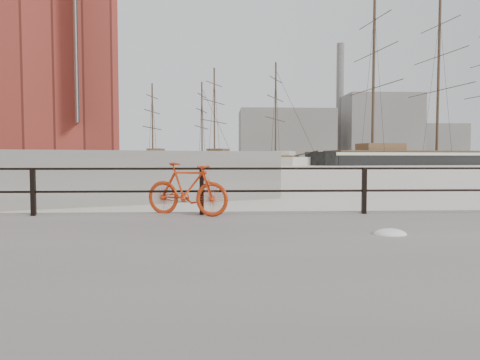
# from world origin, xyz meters

# --- Properties ---
(ground) EXTENTS (400.00, 400.00, 0.00)m
(ground) POSITION_xyz_m (0.00, 0.00, 0.00)
(ground) COLOR white
(ground) RESTS_ON ground
(promenade) EXTENTS (36.00, 8.00, 0.35)m
(promenade) POSITION_xyz_m (0.00, -4.00, 0.17)
(promenade) COLOR gray
(promenade) RESTS_ON ground
(far_quay) EXTENTS (78.44, 148.07, 1.80)m
(far_quay) POSITION_xyz_m (-40.00, 72.00, 0.90)
(far_quay) COLOR gray
(far_quay) RESTS_ON ground
(guardrail) EXTENTS (28.00, 0.10, 1.00)m
(guardrail) POSITION_xyz_m (0.00, -0.15, 0.85)
(guardrail) COLOR black
(guardrail) RESTS_ON promenade
(bicycle) EXTENTS (1.81, 0.96, 1.11)m
(bicycle) POSITION_xyz_m (-3.80, -0.27, 0.91)
(bicycle) COLOR #BE300C
(bicycle) RESTS_ON promenade
(barque_black) EXTENTS (68.96, 31.54, 37.15)m
(barque_black) POSITION_xyz_m (43.68, 80.89, 0.00)
(barque_black) COLOR black
(barque_black) RESTS_ON ground
(schooner_mid) EXTENTS (33.06, 24.56, 21.78)m
(schooner_mid) POSITION_xyz_m (2.09, 80.90, 0.00)
(schooner_mid) COLOR beige
(schooner_mid) RESTS_ON ground
(schooner_left) EXTENTS (23.69, 14.38, 17.01)m
(schooner_left) POSITION_xyz_m (-11.40, 75.28, 0.00)
(schooner_left) COLOR silver
(schooner_left) RESTS_ON ground
(workboat_near) EXTENTS (13.62, 9.16, 7.00)m
(workboat_near) POSITION_xyz_m (-21.56, 30.65, 0.00)
(workboat_near) COLOR black
(workboat_near) RESTS_ON ground
(apartment_cream) EXTENTS (24.16, 21.40, 21.20)m
(apartment_cream) POSITION_xyz_m (-38.11, 61.98, 12.40)
(apartment_cream) COLOR beige
(apartment_cream) RESTS_ON far_quay
(apartment_grey) EXTENTS (26.02, 22.15, 23.20)m
(apartment_grey) POSITION_xyz_m (-46.35, 82.38, 13.40)
(apartment_grey) COLOR gray
(apartment_grey) RESTS_ON far_quay
(apartment_brick) EXTENTS (27.87, 22.90, 21.20)m
(apartment_brick) POSITION_xyz_m (-54.97, 103.70, 12.40)
(apartment_brick) COLOR brown
(apartment_brick) RESTS_ON far_quay
(industrial_west) EXTENTS (32.00, 18.00, 18.00)m
(industrial_west) POSITION_xyz_m (20.00, 140.00, 9.00)
(industrial_west) COLOR gray
(industrial_west) RESTS_ON ground
(industrial_mid) EXTENTS (26.00, 20.00, 24.00)m
(industrial_mid) POSITION_xyz_m (55.00, 145.00, 12.00)
(industrial_mid) COLOR gray
(industrial_mid) RESTS_ON ground
(industrial_east) EXTENTS (20.00, 16.00, 14.00)m
(industrial_east) POSITION_xyz_m (78.00, 150.00, 7.00)
(industrial_east) COLOR gray
(industrial_east) RESTS_ON ground
(smokestack) EXTENTS (2.80, 2.80, 44.00)m
(smokestack) POSITION_xyz_m (42.00, 150.00, 22.00)
(smokestack) COLOR gray
(smokestack) RESTS_ON ground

